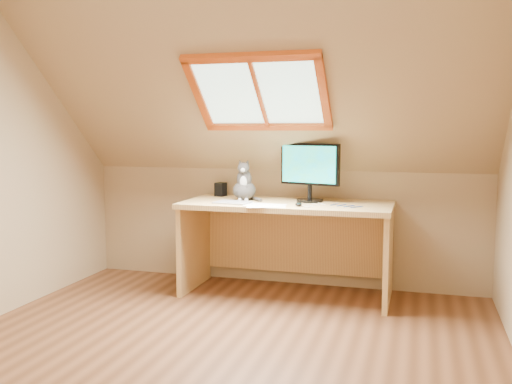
% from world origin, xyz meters
% --- Properties ---
extents(ground, '(3.50, 3.50, 0.00)m').
position_xyz_m(ground, '(0.00, 0.00, 0.00)').
color(ground, brown).
rests_on(ground, ground).
extents(room_shell, '(3.52, 3.52, 2.41)m').
position_xyz_m(room_shell, '(0.00, -0.09, 1.43)').
color(room_shell, tan).
rests_on(room_shell, ground).
extents(desk, '(1.68, 0.73, 0.77)m').
position_xyz_m(desk, '(0.13, 1.45, 0.54)').
color(desk, '#DEB769').
rests_on(desk, ground).
extents(monitor, '(0.50, 0.22, 0.47)m').
position_xyz_m(monitor, '(0.30, 1.46, 1.04)').
color(monitor, black).
rests_on(monitor, desk).
extents(cat, '(0.22, 0.25, 0.34)m').
position_xyz_m(cat, '(-0.24, 1.42, 0.89)').
color(cat, '#3E3937').
rests_on(cat, desk).
extents(desk_speaker, '(0.10, 0.10, 0.12)m').
position_xyz_m(desk_speaker, '(-0.52, 1.63, 0.83)').
color(desk_speaker, black).
rests_on(desk_speaker, desk).
extents(graphics_tablet, '(0.30, 0.23, 0.01)m').
position_xyz_m(graphics_tablet, '(-0.27, 1.20, 0.77)').
color(graphics_tablet, '#B2B2B7').
rests_on(graphics_tablet, desk).
extents(mouse, '(0.07, 0.10, 0.03)m').
position_xyz_m(mouse, '(0.27, 1.18, 0.78)').
color(mouse, black).
rests_on(mouse, desk).
extents(papers, '(0.33, 0.27, 0.00)m').
position_xyz_m(papers, '(0.10, 1.12, 0.77)').
color(papers, white).
rests_on(papers, desk).
extents(cables, '(0.51, 0.26, 0.01)m').
position_xyz_m(cables, '(0.52, 1.26, 0.77)').
color(cables, silver).
rests_on(cables, desk).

